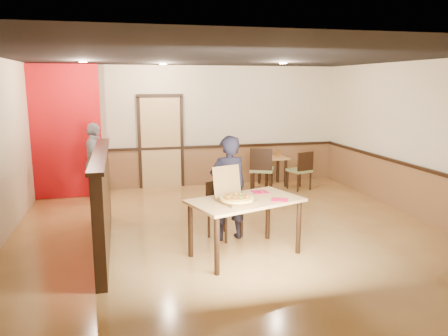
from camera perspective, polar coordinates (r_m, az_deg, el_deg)
The scene contains 26 objects.
floor at distance 7.23m, azimuth 1.01°, elevation -8.39°, with size 7.00×7.00×0.00m, color tan.
ceiling at distance 6.83m, azimuth 1.09°, elevation 14.35°, with size 7.00×7.00×0.00m, color black.
wall_back at distance 10.30m, azimuth -3.86°, elevation 5.42°, with size 7.00×7.00×0.00m, color beige.
wall_right at distance 8.47m, azimuth 24.67°, elevation 3.22°, with size 7.00×7.00×0.00m, color beige.
wainscot_back at distance 10.40m, azimuth -3.76°, elevation 0.19°, with size 7.00×0.04×0.90m, color brown.
chair_rail_back at distance 10.31m, azimuth -3.77°, elevation 2.74°, with size 7.00×0.06×0.06m, color black.
wainscot_right at distance 8.62m, azimuth 24.00°, elevation -3.05°, with size 0.04×7.00×0.90m, color brown.
chair_rail_right at distance 8.51m, azimuth 24.14°, elevation 0.02°, with size 0.06×7.00×0.06m, color black.
back_door at distance 10.19m, azimuth -8.24°, elevation 3.30°, with size 0.90×0.06×2.10m, color tan.
booth_partition at distance 6.62m, azimuth -15.56°, elevation -3.98°, with size 0.20×3.10×1.44m.
red_accent_panel at distance 9.73m, azimuth -20.48°, elevation 4.42°, with size 1.60×0.20×2.78m, color red.
spot_a at distance 8.43m, azimuth -17.94°, elevation 13.07°, with size 0.14×0.14×0.02m, color #FFDDB2.
spot_b at distance 9.16m, azimuth -7.96°, elevation 13.29°, with size 0.14×0.14×0.02m, color #FFDDB2.
spot_c at distance 8.69m, azimuth 7.74°, elevation 13.42°, with size 0.14×0.14×0.02m, color #FFDDB2.
main_table at distance 6.12m, azimuth 2.80°, elevation -5.11°, with size 1.72×1.31×0.82m.
diner_chair at distance 6.91m, azimuth -0.22°, elevation -5.04°, with size 0.62×0.62×0.90m.
side_chair_left at distance 9.70m, azimuth 4.93°, elevation 0.01°, with size 0.66×0.66×1.02m.
side_chair_right at distance 10.06m, azimuth 10.06°, elevation -0.11°, with size 0.55×0.55×0.90m.
side_table at distance 10.44m, azimuth 6.36°, elevation 0.55°, with size 0.66×0.66×0.68m.
diner at distance 6.71m, azimuth 0.55°, elevation -2.65°, with size 0.60×0.39×1.63m, color black.
passerby at distance 9.21m, azimuth -16.51°, elevation 0.64°, with size 0.96×0.40×1.63m, color gray.
pizza_box at distance 5.98m, azimuth 1.41°, elevation -3.82°, with size 0.57×0.62×0.46m.
pizza at distance 5.94m, azimuth 1.66°, elevation -4.02°, with size 0.46×0.46×0.03m, color #F2C958.
napkin_near at distance 6.10m, azimuth 7.25°, elevation -4.14°, with size 0.30×0.30×0.01m.
napkin_far at distance 6.50m, azimuth 4.73°, elevation -3.13°, with size 0.24×0.24×0.01m.
condiment at distance 10.47m, azimuth 7.08°, elevation 1.93°, with size 0.06×0.06×0.16m, color brown.
Camera 1 is at (-1.71, -6.60, 2.41)m, focal length 35.00 mm.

